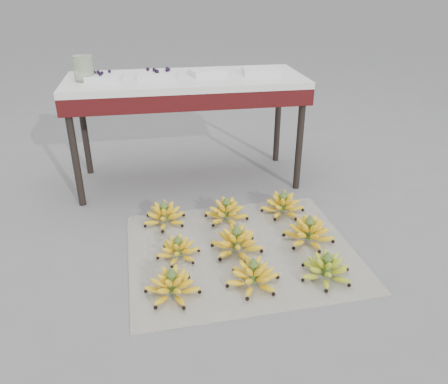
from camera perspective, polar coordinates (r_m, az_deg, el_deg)
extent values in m
plane|color=slate|center=(2.49, -0.07, -7.65)|extent=(60.00, 60.00, 0.00)
cube|color=white|center=(2.49, 2.25, -7.68)|extent=(1.29, 1.10, 0.01)
ellipsoid|color=yellow|center=(2.17, -6.74, -12.38)|extent=(0.35, 0.35, 0.08)
ellipsoid|color=yellow|center=(2.15, -6.79, -11.66)|extent=(0.25, 0.25, 0.06)
ellipsoid|color=yellow|center=(2.13, -6.84, -10.97)|extent=(0.16, 0.16, 0.05)
cylinder|color=#446225|center=(2.15, -6.79, -11.66)|extent=(0.04, 0.04, 0.11)
cone|color=#446225|center=(2.11, -6.89, -10.18)|extent=(0.05, 0.05, 0.04)
ellipsoid|color=yellow|center=(2.22, 3.81, -11.17)|extent=(0.32, 0.32, 0.08)
ellipsoid|color=yellow|center=(2.20, 3.83, -10.45)|extent=(0.23, 0.23, 0.06)
ellipsoid|color=yellow|center=(2.18, 3.86, -9.76)|extent=(0.15, 0.15, 0.05)
cylinder|color=#446225|center=(2.20, 3.83, -10.45)|extent=(0.04, 0.04, 0.11)
cone|color=#446225|center=(2.16, 3.89, -8.96)|extent=(0.05, 0.05, 0.04)
ellipsoid|color=olive|center=(2.32, 13.15, -10.06)|extent=(0.29, 0.29, 0.08)
ellipsoid|color=olive|center=(2.30, 13.24, -9.37)|extent=(0.21, 0.21, 0.06)
ellipsoid|color=olive|center=(2.28, 13.32, -8.71)|extent=(0.14, 0.14, 0.05)
cylinder|color=#446225|center=(2.30, 13.24, -9.37)|extent=(0.04, 0.04, 0.11)
cone|color=#446225|center=(2.26, 13.42, -7.96)|extent=(0.05, 0.05, 0.04)
ellipsoid|color=yellow|center=(2.42, -5.98, -7.75)|extent=(0.24, 0.24, 0.07)
ellipsoid|color=yellow|center=(2.41, -6.02, -7.16)|extent=(0.17, 0.17, 0.05)
ellipsoid|color=yellow|center=(2.39, -6.05, -6.59)|extent=(0.11, 0.11, 0.04)
cylinder|color=#446225|center=(2.41, -6.02, -7.16)|extent=(0.04, 0.04, 0.10)
cone|color=#446225|center=(2.37, -6.09, -5.94)|extent=(0.05, 0.05, 0.03)
ellipsoid|color=yellow|center=(2.45, 1.66, -6.92)|extent=(0.37, 0.37, 0.08)
ellipsoid|color=yellow|center=(2.43, 1.67, -6.19)|extent=(0.26, 0.26, 0.06)
ellipsoid|color=yellow|center=(2.41, 1.68, -5.50)|extent=(0.17, 0.17, 0.05)
cylinder|color=#446225|center=(2.43, 1.67, -6.19)|extent=(0.05, 0.05, 0.12)
cone|color=#446225|center=(2.39, 1.70, -4.70)|extent=(0.06, 0.06, 0.04)
ellipsoid|color=yellow|center=(2.58, 10.97, -5.53)|extent=(0.35, 0.35, 0.09)
ellipsoid|color=yellow|center=(2.57, 11.04, -4.83)|extent=(0.25, 0.25, 0.06)
ellipsoid|color=yellow|center=(2.55, 11.11, -4.15)|extent=(0.16, 0.16, 0.05)
cylinder|color=#446225|center=(2.57, 11.04, -4.83)|extent=(0.05, 0.05, 0.12)
cone|color=#446225|center=(2.53, 11.19, -3.38)|extent=(0.06, 0.06, 0.04)
ellipsoid|color=yellow|center=(2.74, -7.76, -3.33)|extent=(0.27, 0.27, 0.08)
ellipsoid|color=yellow|center=(2.72, -7.80, -2.70)|extent=(0.19, 0.19, 0.06)
ellipsoid|color=yellow|center=(2.71, -7.84, -2.10)|extent=(0.12, 0.12, 0.05)
cylinder|color=#446225|center=(2.72, -7.80, -2.70)|extent=(0.04, 0.04, 0.11)
cone|color=#446225|center=(2.69, -7.89, -1.42)|extent=(0.05, 0.05, 0.04)
ellipsoid|color=yellow|center=(2.75, 0.32, -2.91)|extent=(0.35, 0.35, 0.08)
ellipsoid|color=yellow|center=(2.74, 0.32, -2.27)|extent=(0.24, 0.24, 0.06)
ellipsoid|color=yellow|center=(2.72, 0.32, -1.67)|extent=(0.16, 0.16, 0.05)
cylinder|color=#446225|center=(2.74, 0.32, -2.27)|extent=(0.04, 0.04, 0.11)
cone|color=#446225|center=(2.70, 0.32, -0.98)|extent=(0.05, 0.05, 0.04)
ellipsoid|color=yellow|center=(2.85, 7.66, -2.01)|extent=(0.35, 0.35, 0.08)
ellipsoid|color=yellow|center=(2.84, 7.70, -1.38)|extent=(0.25, 0.25, 0.06)
ellipsoid|color=yellow|center=(2.82, 7.74, -0.79)|extent=(0.16, 0.16, 0.05)
cylinder|color=#446225|center=(2.84, 7.70, -1.38)|extent=(0.04, 0.04, 0.11)
cone|color=#446225|center=(2.81, 7.79, -0.11)|extent=(0.05, 0.05, 0.04)
cylinder|color=black|center=(2.97, -18.91, 4.69)|extent=(0.05, 0.05, 0.73)
cylinder|color=black|center=(3.10, 9.85, 6.66)|extent=(0.05, 0.05, 0.73)
cylinder|color=black|center=(3.47, -17.82, 7.97)|extent=(0.05, 0.05, 0.73)
cylinder|color=black|center=(3.58, 7.05, 9.61)|extent=(0.05, 0.05, 0.73)
cube|color=#440E0C|center=(3.10, -4.99, 13.03)|extent=(1.61, 0.65, 0.11)
cube|color=silver|center=(3.08, -5.04, 14.38)|extent=(1.61, 0.65, 0.04)
cube|color=silver|center=(3.06, -15.36, 14.23)|extent=(0.25, 0.20, 0.04)
sphere|color=black|center=(3.06, -15.65, 14.77)|extent=(0.02, 0.02, 0.02)
sphere|color=black|center=(3.07, -16.07, 14.76)|extent=(0.02, 0.02, 0.02)
sphere|color=black|center=(3.10, -16.57, 14.79)|extent=(0.02, 0.02, 0.02)
sphere|color=black|center=(3.10, -16.12, 14.86)|extent=(0.02, 0.02, 0.02)
sphere|color=black|center=(3.10, -14.74, 15.00)|extent=(0.02, 0.02, 0.02)
sphere|color=black|center=(3.10, -16.13, 14.86)|extent=(0.02, 0.02, 0.02)
sphere|color=black|center=(3.02, -15.86, 14.58)|extent=(0.02, 0.02, 0.02)
cube|color=silver|center=(3.05, -8.58, 14.87)|extent=(0.28, 0.22, 0.04)
sphere|color=black|center=(3.06, -7.26, 15.60)|extent=(0.02, 0.02, 0.02)
sphere|color=black|center=(3.07, -9.12, 15.50)|extent=(0.02, 0.02, 0.02)
sphere|color=black|center=(3.09, -7.43, 15.69)|extent=(0.02, 0.02, 0.02)
sphere|color=black|center=(3.01, -8.71, 15.32)|extent=(0.02, 0.02, 0.02)
sphere|color=black|center=(3.03, -8.91, 15.36)|extent=(0.02, 0.02, 0.02)
sphere|color=black|center=(3.04, -7.46, 15.52)|extent=(0.02, 0.02, 0.02)
sphere|color=black|center=(3.09, -9.94, 15.53)|extent=(0.02, 0.02, 0.02)
cube|color=silver|center=(3.12, -2.12, 15.37)|extent=(0.27, 0.22, 0.04)
cube|color=silver|center=(3.16, 4.90, 15.48)|extent=(0.27, 0.20, 0.04)
cylinder|color=beige|center=(3.06, -17.87, 15.11)|extent=(0.14, 0.14, 0.16)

